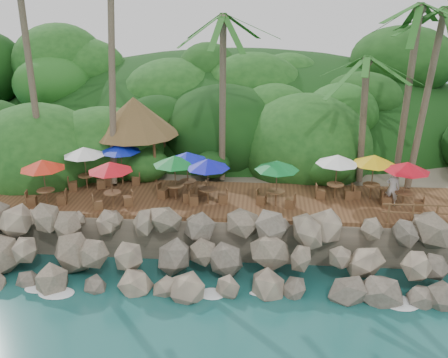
{
  "coord_description": "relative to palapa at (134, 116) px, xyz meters",
  "views": [
    {
      "loc": [
        2.0,
        -18.52,
        12.49
      ],
      "look_at": [
        0.0,
        6.0,
        3.4
      ],
      "focal_mm": 40.49,
      "sensor_mm": 36.0,
      "label": 1
    }
  ],
  "objects": [
    {
      "name": "foam_line",
      "position": [
        5.52,
        -9.34,
        -5.76
      ],
      "size": [
        25.2,
        0.8,
        0.06
      ],
      "color": "white",
      "rests_on": "ground"
    },
    {
      "name": "palms",
      "position": [
        7.18,
        -0.95,
        6.37
      ],
      "size": [
        27.17,
        6.75,
        13.83
      ],
      "color": "brown",
      "rests_on": "ground"
    },
    {
      "name": "terrace",
      "position": [
        5.52,
        -3.64,
        -3.59
      ],
      "size": [
        26.0,
        5.0,
        0.2
      ],
      "primitive_type": "cube",
      "color": "brown",
      "rests_on": "land_base"
    },
    {
      "name": "dining_clusters",
      "position": [
        4.8,
        -3.8,
        -1.48
      ],
      "size": [
        20.26,
        5.44,
        2.43
      ],
      "color": "brown",
      "rests_on": "terrace"
    },
    {
      "name": "jungle_hill",
      "position": [
        5.52,
        13.86,
        -5.79
      ],
      "size": [
        44.8,
        28.0,
        15.4
      ],
      "primitive_type": "ellipsoid",
      "color": "#143811",
      "rests_on": "ground"
    },
    {
      "name": "land_base",
      "position": [
        5.52,
        6.36,
        -4.74
      ],
      "size": [
        32.0,
        25.2,
        2.1
      ],
      "primitive_type": "cube",
      "color": "gray",
      "rests_on": "ground"
    },
    {
      "name": "ground",
      "position": [
        5.52,
        -9.64,
        -5.79
      ],
      "size": [
        140.0,
        140.0,
        0.0
      ],
      "primitive_type": "plane",
      "color": "#19514F",
      "rests_on": "ground"
    },
    {
      "name": "waiter",
      "position": [
        14.1,
        -3.74,
        -2.56
      ],
      "size": [
        0.8,
        0.67,
        1.86
      ],
      "primitive_type": "imported",
      "rotation": [
        0.0,
        0.0,
        2.76
      ],
      "color": "silver",
      "rests_on": "terrace"
    },
    {
      "name": "palapa",
      "position": [
        0.0,
        0.0,
        0.0
      ],
      "size": [
        5.13,
        5.13,
        4.6
      ],
      "color": "brown",
      "rests_on": "ground"
    },
    {
      "name": "jungle_foliage",
      "position": [
        5.52,
        5.36,
        -5.79
      ],
      "size": [
        44.0,
        16.0,
        12.0
      ],
      "primitive_type": null,
      "color": "#143811",
      "rests_on": "ground"
    },
    {
      "name": "seawall",
      "position": [
        5.52,
        -7.64,
        -4.64
      ],
      "size": [
        29.0,
        4.0,
        2.3
      ],
      "primitive_type": null,
      "color": "gray",
      "rests_on": "ground"
    }
  ]
}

